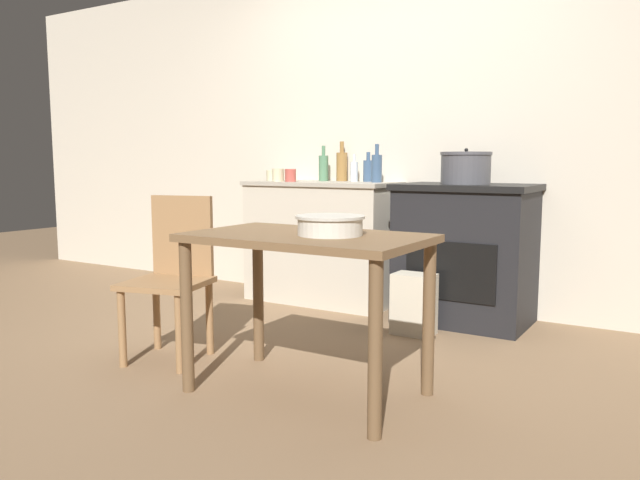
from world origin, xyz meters
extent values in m
plane|color=#896B4C|center=(0.00, 0.00, 0.00)|extent=(14.00, 14.00, 0.00)
cube|color=beige|center=(0.00, 1.58, 1.27)|extent=(8.00, 0.07, 2.55)
cube|color=beige|center=(-0.49, 1.30, 0.44)|extent=(1.11, 0.50, 0.88)
cube|color=#A9A08F|center=(-0.49, 1.30, 0.89)|extent=(1.14, 0.53, 0.03)
cube|color=black|center=(0.63, 1.27, 0.44)|extent=(0.83, 0.57, 0.87)
cube|color=black|center=(0.63, 1.27, 0.89)|extent=(0.87, 0.61, 0.04)
cube|color=black|center=(0.63, 0.98, 0.38)|extent=(0.58, 0.01, 0.36)
cube|color=brown|center=(0.44, -0.35, 0.72)|extent=(1.05, 0.63, 0.03)
cylinder|color=brown|center=(-0.04, -0.62, 0.35)|extent=(0.06, 0.06, 0.70)
cylinder|color=brown|center=(0.92, -0.62, 0.35)|extent=(0.06, 0.06, 0.70)
cylinder|color=brown|center=(-0.04, -0.09, 0.35)|extent=(0.06, 0.06, 0.70)
cylinder|color=brown|center=(0.92, -0.09, 0.35)|extent=(0.06, 0.06, 0.70)
cube|color=#997047|center=(-0.45, -0.34, 0.42)|extent=(0.49, 0.49, 0.03)
cube|color=#997047|center=(-0.50, -0.17, 0.65)|extent=(0.36, 0.12, 0.44)
cylinder|color=#997047|center=(-0.57, -0.55, 0.20)|extent=(0.04, 0.04, 0.40)
cylinder|color=#997047|center=(-0.25, -0.46, 0.20)|extent=(0.04, 0.04, 0.40)
cylinder|color=#997047|center=(-0.65, -0.23, 0.20)|extent=(0.04, 0.04, 0.40)
cylinder|color=#997047|center=(-0.33, -0.14, 0.20)|extent=(0.04, 0.04, 0.40)
cube|color=beige|center=(0.47, 0.82, 0.19)|extent=(0.25, 0.17, 0.38)
cylinder|color=#4C4C51|center=(0.62, 1.25, 1.00)|extent=(0.32, 0.32, 0.19)
cylinder|color=#4C4C51|center=(0.62, 1.25, 1.11)|extent=(0.33, 0.33, 0.02)
sphere|color=black|center=(0.62, 1.25, 1.13)|extent=(0.02, 0.02, 0.02)
cylinder|color=silver|center=(0.55, -0.34, 0.78)|extent=(0.29, 0.29, 0.09)
cylinder|color=beige|center=(0.55, -0.34, 0.81)|extent=(0.31, 0.31, 0.01)
cylinder|color=#3D5675|center=(-0.06, 1.34, 1.00)|extent=(0.07, 0.07, 0.20)
cylinder|color=#3D5675|center=(-0.06, 1.34, 1.14)|extent=(0.03, 0.03, 0.08)
cylinder|color=#517F5B|center=(-0.55, 1.43, 1.00)|extent=(0.07, 0.07, 0.19)
cylinder|color=#517F5B|center=(-0.55, 1.43, 1.14)|extent=(0.03, 0.03, 0.07)
cylinder|color=silver|center=(-0.29, 1.44, 0.98)|extent=(0.06, 0.06, 0.15)
cylinder|color=silver|center=(-0.29, 1.44, 1.08)|extent=(0.02, 0.02, 0.06)
cylinder|color=#3D5675|center=(-0.18, 1.46, 0.99)|extent=(0.07, 0.07, 0.16)
cylinder|color=#3D5675|center=(-0.18, 1.46, 1.09)|extent=(0.03, 0.03, 0.06)
cylinder|color=olive|center=(-0.42, 1.48, 1.01)|extent=(0.08, 0.08, 0.22)
cylinder|color=olive|center=(-0.42, 1.48, 1.16)|extent=(0.03, 0.03, 0.08)
cylinder|color=beige|center=(-0.79, 1.17, 0.96)|extent=(0.09, 0.09, 0.10)
cylinder|color=beige|center=(-0.93, 1.28, 0.95)|extent=(0.09, 0.09, 0.08)
cylinder|color=#B74C42|center=(-0.67, 1.15, 0.95)|extent=(0.08, 0.08, 0.09)
camera|label=1|loc=(1.93, -2.67, 1.05)|focal=35.00mm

